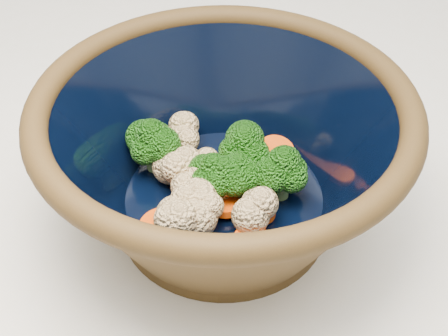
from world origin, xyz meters
TOP-DOWN VIEW (x-y plane):
  - mixing_bowl at (-0.11, -0.05)m, footprint 0.34×0.34m
  - vegetable_pile at (-0.11, -0.05)m, footprint 0.16×0.16m

SIDE VIEW (x-z plane):
  - vegetable_pile at x=-0.11m, z-range 0.93..0.98m
  - mixing_bowl at x=-0.11m, z-range 0.91..1.04m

